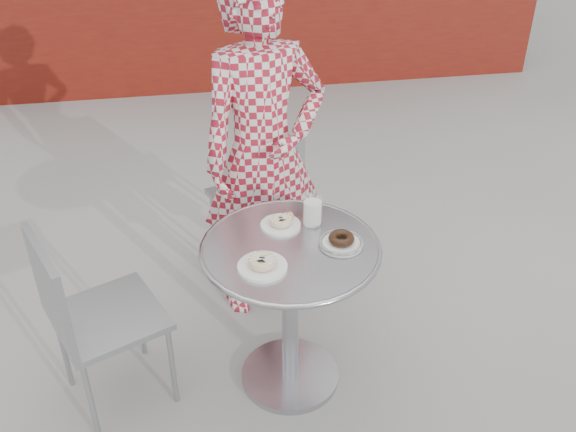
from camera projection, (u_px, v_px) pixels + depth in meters
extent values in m
plane|color=#A8A6A0|center=(281.00, 380.00, 2.97)|extent=(60.00, 60.00, 0.00)
cube|color=maroon|center=(215.00, 35.00, 5.74)|extent=(6.02, 0.20, 1.00)
cylinder|color=silver|center=(290.00, 375.00, 2.97)|extent=(0.45, 0.45, 0.03)
cylinder|color=silver|center=(290.00, 316.00, 2.78)|extent=(0.07, 0.07, 0.71)
cylinder|color=silver|center=(290.00, 249.00, 2.58)|extent=(0.71, 0.71, 0.02)
torus|color=silver|center=(290.00, 249.00, 2.58)|extent=(0.74, 0.74, 0.02)
cube|color=#999BA0|center=(253.00, 198.00, 3.50)|extent=(0.52, 0.52, 0.03)
cube|color=#999BA0|center=(269.00, 179.00, 3.24)|extent=(0.39, 0.16, 0.40)
cube|color=#999BA0|center=(109.00, 317.00, 2.66)|extent=(0.55, 0.55, 0.03)
cube|color=#999BA0|center=(50.00, 293.00, 2.45)|extent=(0.20, 0.39, 0.42)
imported|color=maroon|center=(264.00, 153.00, 3.03)|extent=(0.71, 0.56, 1.71)
cylinder|color=white|center=(281.00, 225.00, 2.70)|extent=(0.17, 0.17, 0.01)
torus|color=#B69346|center=(281.00, 221.00, 2.69)|extent=(0.10, 0.10, 0.03)
sphere|color=#B77A3F|center=(290.00, 215.00, 2.72)|extent=(0.03, 0.03, 0.03)
cylinder|color=white|center=(262.00, 267.00, 2.45)|extent=(0.19, 0.19, 0.01)
torus|color=#B69346|center=(262.00, 261.00, 2.44)|extent=(0.11, 0.11, 0.04)
cylinder|color=white|center=(341.00, 243.00, 2.58)|extent=(0.18, 0.18, 0.01)
torus|color=black|center=(341.00, 238.00, 2.57)|extent=(0.11, 0.11, 0.04)
torus|color=black|center=(341.00, 242.00, 2.58)|extent=(0.18, 0.18, 0.02)
cylinder|color=white|center=(312.00, 213.00, 2.69)|extent=(0.07, 0.07, 0.11)
cylinder|color=white|center=(313.00, 211.00, 2.68)|extent=(0.08, 0.08, 0.13)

